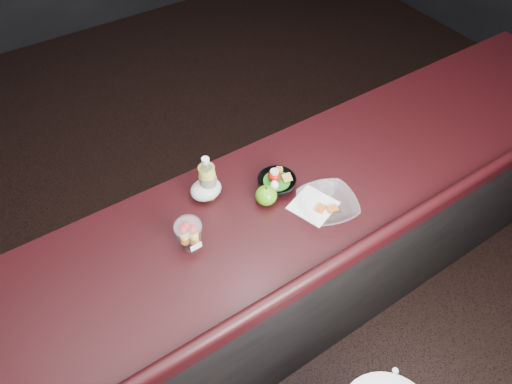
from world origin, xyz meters
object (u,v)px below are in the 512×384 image
snack_bowl (276,182)px  takeout_bowl (327,205)px  lemonade_bottle (208,180)px  green_apple (266,195)px  fruit_cup (189,233)px

snack_bowl → takeout_bowl: snack_bowl is taller
lemonade_bottle → green_apple: (0.17, -0.16, -0.05)m
lemonade_bottle → fruit_cup: lemonade_bottle is taller
fruit_cup → takeout_bowl: (0.53, -0.14, -0.05)m
lemonade_bottle → takeout_bowl: (0.35, -0.33, -0.06)m
fruit_cup → green_apple: size_ratio=1.60×
fruit_cup → takeout_bowl: size_ratio=0.52×
green_apple → snack_bowl: bearing=28.6°
snack_bowl → takeout_bowl: size_ratio=0.66×
fruit_cup → green_apple: (0.35, 0.02, -0.03)m
lemonade_bottle → snack_bowl: size_ratio=1.11×
green_apple → takeout_bowl: bearing=-42.8°
lemonade_bottle → green_apple: 0.24m
lemonade_bottle → snack_bowl: 0.28m
lemonade_bottle → fruit_cup: (-0.18, -0.18, -0.01)m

